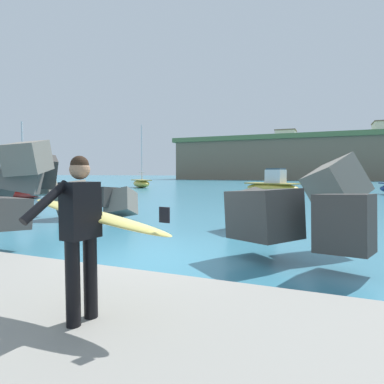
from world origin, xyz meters
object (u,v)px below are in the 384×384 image
object	(u,v)px
boat_near_centre	(141,183)
boat_mid_left	(272,185)
station_building_west	(286,137)
boat_near_right	(26,192)
surfer_with_board	(86,224)

from	to	relation	value
boat_near_centre	boat_mid_left	bearing A→B (deg)	-14.73
boat_mid_left	station_building_west	bearing A→B (deg)	95.65
boat_near_right	surfer_with_board	bearing A→B (deg)	-39.46
boat_mid_left	station_building_west	size ratio (longest dim) A/B	0.75
surfer_with_board	boat_near_centre	xyz separation A→B (m)	(-18.87, 32.52, -0.70)
boat_near_centre	station_building_west	xyz separation A→B (m)	(8.87, 74.04, 12.82)
boat_mid_left	station_building_west	world-z (taller)	station_building_west
boat_mid_left	station_building_west	xyz separation A→B (m)	(-7.76, 78.41, 12.70)
surfer_with_board	boat_near_right	bearing A→B (deg)	140.54
boat_near_right	station_building_west	xyz separation A→B (m)	(7.49, 92.17, 12.90)
surfer_with_board	station_building_west	distance (m)	107.71
boat_near_centre	boat_near_right	size ratio (longest dim) A/B	1.42
station_building_west	boat_near_right	bearing A→B (deg)	-94.64
surfer_with_board	boat_near_centre	world-z (taller)	boat_near_centre
boat_mid_left	station_building_west	distance (m)	79.81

